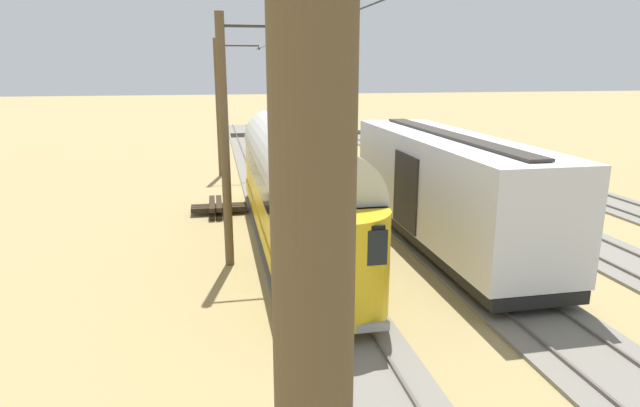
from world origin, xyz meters
name	(u,v)px	position (x,y,z in m)	size (l,w,h in m)	color
ground_plane	(479,225)	(0.00, 0.00, 0.00)	(220.00, 220.00, 0.00)	#9E8956
track_streetcar_siding	(637,212)	(-7.65, -0.31, 0.05)	(2.80, 80.00, 0.18)	slate
track_adjacent_siding	(531,218)	(-2.55, -0.31, 0.05)	(2.80, 80.00, 0.18)	slate
track_third_siding	(416,225)	(2.55, -0.31, 0.05)	(2.80, 80.00, 0.18)	slate
track_outer_siding	(291,232)	(7.65, -0.31, 0.05)	(2.80, 80.00, 0.18)	slate
vintage_streetcar	(294,180)	(7.65, 0.54, 2.26)	(2.65, 16.43, 4.92)	gold
boxcar_adjacent	(446,187)	(2.56, 2.22, 2.16)	(2.96, 12.01, 3.85)	silver
catenary_pole_foreground	(219,106)	(10.01, -12.38, 4.05)	(2.64, 0.28, 7.79)	brown
catenary_pole_mid_near	(227,140)	(10.01, 2.61, 4.05)	(2.64, 0.28, 7.79)	brown
overhead_wire_run	(297,33)	(7.71, 1.96, 7.24)	(2.44, 33.98, 0.18)	black
switch_stand	(511,152)	(-8.96, -12.99, 0.70)	(0.50, 0.30, 1.24)	black
spare_tie_stack	(219,207)	(10.32, -3.80, 0.27)	(2.40, 2.40, 0.54)	#2D2316
track_end_bumper	(475,152)	(-7.65, -15.45, 0.40)	(1.80, 0.60, 0.80)	#B2A519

